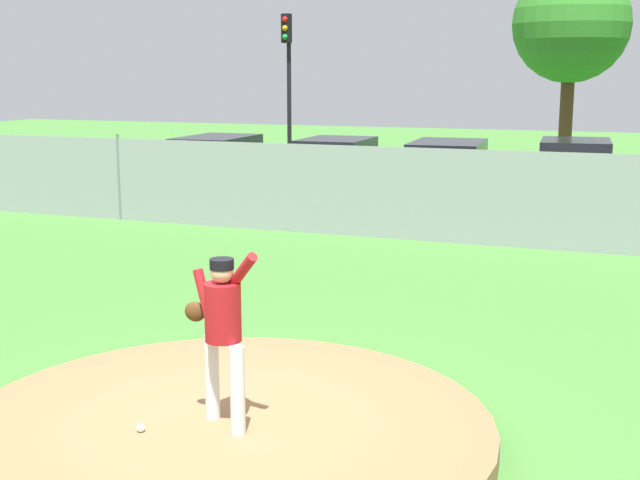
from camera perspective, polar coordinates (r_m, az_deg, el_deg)
name	(u,v)px	position (r m, az deg, el deg)	size (l,w,h in m)	color
ground_plane	(401,290)	(13.24, 5.51, -3.40)	(80.00, 80.00, 0.00)	#427A33
asphalt_strip	(493,210)	(21.39, 11.59, 2.01)	(44.00, 7.00, 0.01)	#2B2B2D
pitchers_mound	(224,433)	(7.87, -6.50, -12.81)	(4.90, 4.90, 0.24)	olive
pitcher_youth	(222,324)	(7.39, -6.64, -5.64)	(0.79, 0.36, 1.62)	silver
baseball	(141,428)	(7.68, -12.03, -12.32)	(0.07, 0.07, 0.07)	white
chainlink_fence	(456,197)	(16.88, 9.20, 2.92)	(39.21, 0.07, 1.98)	gray
parked_car_silver	(336,173)	(21.82, 1.09, 4.55)	(1.92, 4.09, 1.70)	#B7BABF
parked_car_burgundy	(217,168)	(23.18, -6.97, 4.84)	(1.99, 4.83, 1.67)	maroon
parked_car_navy	(447,177)	(21.20, 8.58, 4.25)	(2.17, 4.84, 1.69)	#161E4C
parked_car_champagne	(574,178)	(21.50, 16.78, 4.04)	(2.05, 4.24, 1.76)	tan
traffic_light_near	(288,68)	(27.55, -2.19, 11.58)	(0.28, 0.46, 5.19)	black
tree_bushy_near	(571,25)	(29.70, 16.61, 13.75)	(3.84, 3.84, 6.86)	#4C331E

